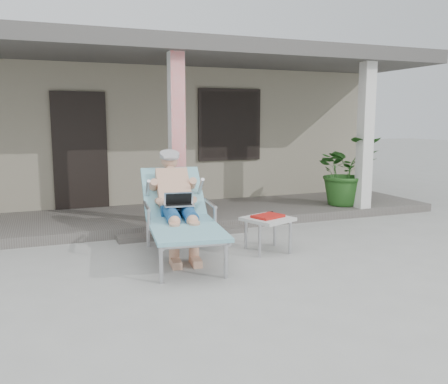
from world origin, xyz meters
name	(u,v)px	position (x,y,z in m)	size (l,w,h in m)	color
ground	(228,272)	(0.00, 0.00, 0.00)	(60.00, 60.00, 0.00)	#9E9E99
house	(128,123)	(0.00, 6.50, 1.67)	(10.40, 5.40, 3.30)	gray
porch_deck	(165,217)	(0.00, 3.00, 0.07)	(10.00, 2.00, 0.15)	#605B56
porch_overhang	(163,56)	(0.00, 2.95, 2.79)	(10.00, 2.30, 2.85)	silver
porch_step	(184,234)	(0.00, 1.85, 0.04)	(2.00, 0.30, 0.07)	#605B56
lounger	(178,188)	(-0.32, 0.96, 0.88)	(1.07, 2.26, 1.43)	#B7B7BC
side_table	(268,221)	(0.82, 0.64, 0.42)	(0.72, 0.72, 0.50)	beige
potted_palm	(346,171)	(3.39, 2.53, 0.80)	(1.17, 1.01, 1.30)	#26591E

